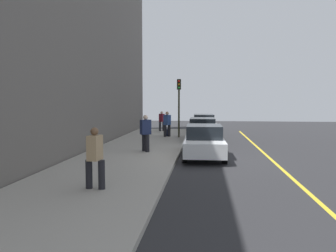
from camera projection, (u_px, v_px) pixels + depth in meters
ground_plane at (200, 159)px, 15.18m from camera, size 56.00×56.00×0.00m
sidewalk at (129, 156)px, 15.53m from camera, size 28.00×4.60×0.15m
lane_stripe_centre at (272, 160)px, 14.83m from camera, size 28.00×0.14×0.01m
parked_car_silver at (204, 124)px, 27.24m from camera, size 4.54×2.02×1.51m
parked_car_black at (202, 130)px, 21.62m from camera, size 4.67×1.93×1.51m
parked_car_white at (204, 141)px, 15.49m from camera, size 4.27×1.96×1.51m
pedestrian_blue_coat at (167, 123)px, 23.03m from camera, size 0.53×0.55×1.74m
pedestrian_burgundy_coat at (162, 120)px, 27.26m from camera, size 0.50×0.51×1.62m
pedestrian_tan_coat at (95, 156)px, 9.44m from camera, size 0.51×0.58×1.76m
pedestrian_navy_coat at (146, 132)px, 16.35m from camera, size 0.53×0.57×1.80m
traffic_light_pole at (179, 98)px, 22.54m from camera, size 0.35×0.26×3.94m
rolling_suitcase at (168, 133)px, 23.46m from camera, size 0.34×0.22×0.85m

